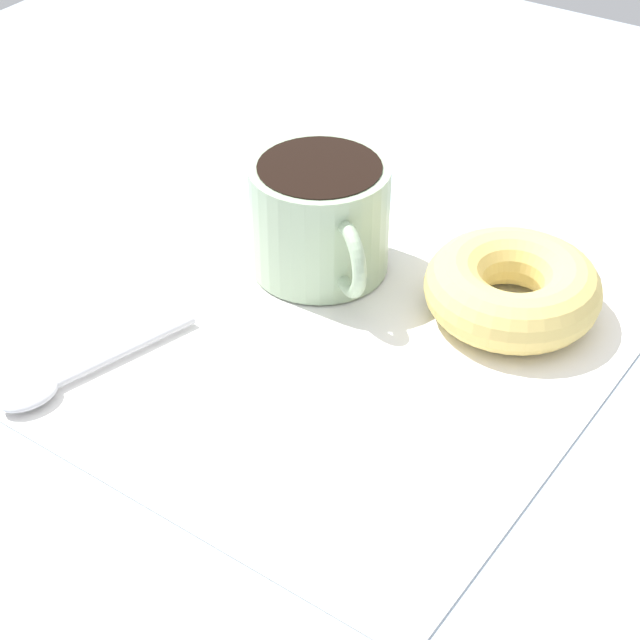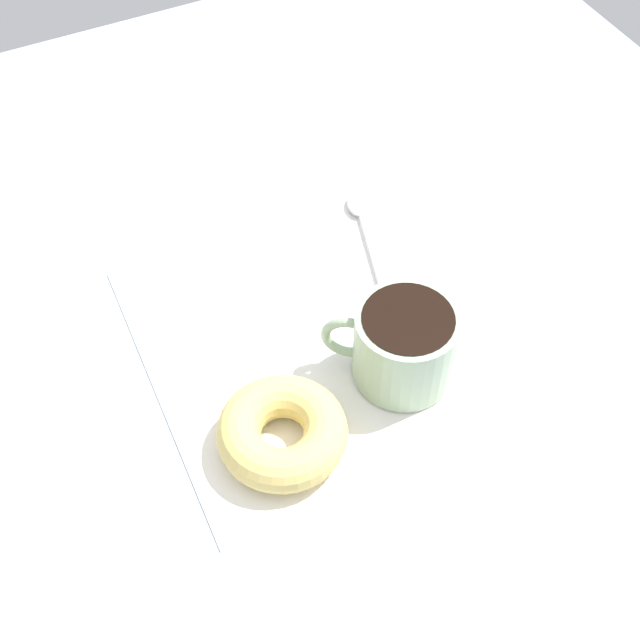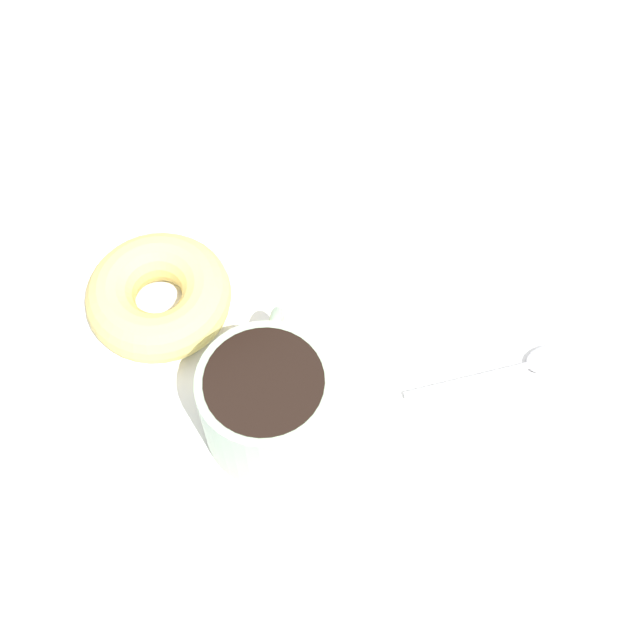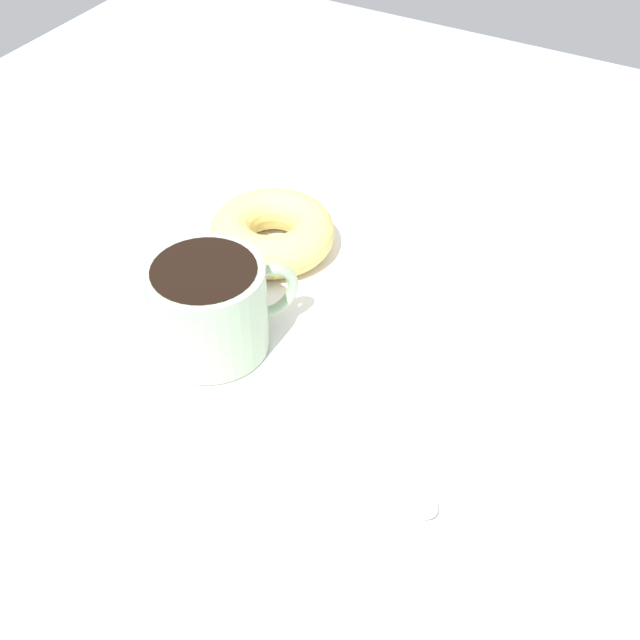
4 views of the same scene
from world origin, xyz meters
TOP-DOWN VIEW (x-y plane):
  - ground_plane at (0.00, 0.00)cm, footprint 120.00×120.00cm
  - napkin at (-0.40, 1.82)cm, footprint 34.01×34.01cm
  - coffee_cup at (6.83, 6.57)cm, footprint 9.63×11.12cm
  - donut at (9.21, -6.53)cm, footprint 11.34×11.34cm
  - spoon at (-12.26, 12.59)cm, footprint 13.26×5.20cm

SIDE VIEW (x-z plane):
  - ground_plane at x=0.00cm, z-range -2.00..0.00cm
  - napkin at x=-0.40cm, z-range 0.00..0.30cm
  - spoon at x=-12.26cm, z-range 0.25..1.15cm
  - donut at x=9.21cm, z-range 0.30..4.16cm
  - coffee_cup at x=6.83cm, z-range 0.45..8.17cm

